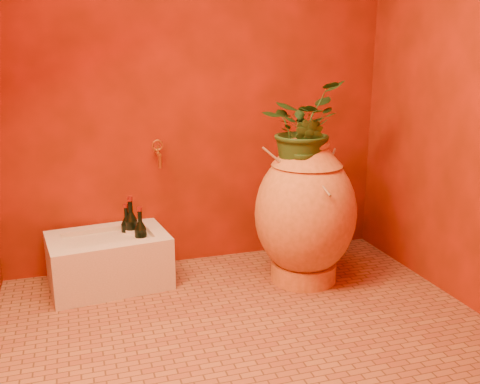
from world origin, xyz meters
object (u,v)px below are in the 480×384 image
object	(u,v)px
stone_basin	(109,261)
wine_bottle_b	(141,239)
amphora	(305,212)
wall_tap	(158,152)
wine_bottle_a	(132,231)
wine_bottle_c	(127,233)

from	to	relation	value
stone_basin	wine_bottle_b	xyz separation A→B (m)	(0.19, -0.04, 0.13)
amphora	stone_basin	bearing A→B (deg)	166.12
amphora	wall_tap	xyz separation A→B (m)	(-0.80, 0.45, 0.33)
amphora	wine_bottle_a	xyz separation A→B (m)	(-1.00, 0.36, -0.14)
wine_bottle_a	wall_tap	distance (m)	0.51
wine_bottle_a	amphora	bearing A→B (deg)	-20.08
stone_basin	wine_bottle_c	bearing A→B (deg)	37.18
wine_bottle_a	wine_bottle_c	xyz separation A→B (m)	(-0.03, 0.01, -0.02)
wine_bottle_b	wine_bottle_c	size ratio (longest dim) A/B	1.04
stone_basin	wall_tap	distance (m)	0.72
amphora	wine_bottle_a	distance (m)	1.07
stone_basin	wine_bottle_a	bearing A→B (deg)	28.09
stone_basin	wall_tap	world-z (taller)	wall_tap
wine_bottle_c	wall_tap	xyz separation A→B (m)	(0.22, 0.07, 0.48)
wine_bottle_a	wine_bottle_c	world-z (taller)	wine_bottle_a
amphora	wine_bottle_b	world-z (taller)	amphora
amphora	stone_basin	distance (m)	1.21
wine_bottle_c	wine_bottle_a	bearing A→B (deg)	-29.24
wine_bottle_b	stone_basin	bearing A→B (deg)	167.97
wine_bottle_a	wine_bottle_b	distance (m)	0.13
amphora	wine_bottle_c	distance (m)	1.10
wine_bottle_b	wall_tap	size ratio (longest dim) A/B	1.86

